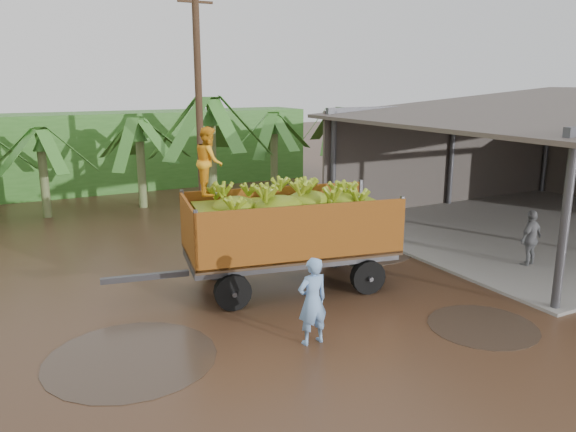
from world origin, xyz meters
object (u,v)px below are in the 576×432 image
at_px(banana_trailer, 287,227).
at_px(utility_pole, 199,108).
at_px(man_blue, 312,301).
at_px(man_grey, 531,239).

bearing_deg(banana_trailer, utility_pole, 98.80).
xyz_separation_m(man_blue, utility_pole, (1.23, 9.87, 3.26)).
height_order(man_grey, utility_pole, utility_pole).
distance_m(banana_trailer, man_blue, 3.27).
bearing_deg(man_grey, man_blue, -2.32).
height_order(banana_trailer, man_blue, banana_trailer).
bearing_deg(utility_pole, man_grey, -53.49).
bearing_deg(man_grey, banana_trailer, -26.78).
height_order(banana_trailer, utility_pole, utility_pole).
bearing_deg(man_blue, utility_pole, -98.99).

